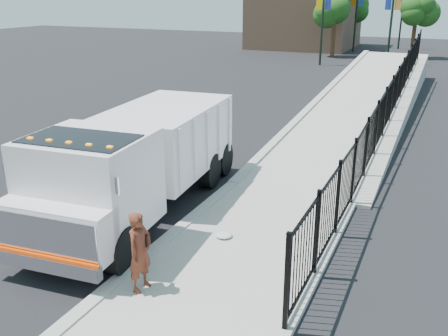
% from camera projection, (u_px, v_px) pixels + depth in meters
% --- Properties ---
extents(ground, '(120.00, 120.00, 0.00)m').
position_uv_depth(ground, '(166.00, 244.00, 11.78)').
color(ground, black).
rests_on(ground, ground).
extents(sidewalk, '(3.55, 12.00, 0.12)m').
position_uv_depth(sidewalk, '(201.00, 308.00, 9.29)').
color(sidewalk, '#9E998E').
rests_on(sidewalk, ground).
extents(curb, '(0.30, 12.00, 0.16)m').
position_uv_depth(curb, '(116.00, 284.00, 10.03)').
color(curb, '#ADAAA3').
rests_on(curb, ground).
extents(ramp, '(3.95, 24.06, 3.19)m').
position_uv_depth(ramp, '(368.00, 111.00, 24.71)').
color(ramp, '#9E998E').
rests_on(ramp, ground).
extents(iron_fence, '(0.10, 28.00, 1.80)m').
position_uv_depth(iron_fence, '(390.00, 114.00, 20.42)').
color(iron_fence, black).
rests_on(iron_fence, ground).
extents(truck, '(3.25, 8.24, 2.76)m').
position_uv_depth(truck, '(136.00, 158.00, 12.89)').
color(truck, black).
rests_on(truck, ground).
extents(worker, '(0.45, 0.63, 1.62)m').
position_uv_depth(worker, '(140.00, 252.00, 9.54)').
color(worker, '#5D2819').
rests_on(worker, sidewalk).
extents(debris, '(0.40, 0.40, 0.10)m').
position_uv_depth(debris, '(224.00, 235.00, 11.84)').
color(debris, silver).
rests_on(debris, sidewalk).
extents(light_pole_0, '(3.77, 0.22, 8.00)m').
position_uv_depth(light_pole_0, '(327.00, 8.00, 38.56)').
color(light_pole_0, black).
rests_on(light_pole_0, ground).
extents(light_pole_1, '(3.78, 0.22, 8.00)m').
position_uv_depth(light_pole_1, '(388.00, 8.00, 38.63)').
color(light_pole_1, black).
rests_on(light_pole_1, ground).
extents(light_pole_2, '(3.78, 0.22, 8.00)m').
position_uv_depth(light_pole_2, '(360.00, 5.00, 47.18)').
color(light_pole_2, black).
rests_on(light_pole_2, ground).
extents(light_pole_3, '(3.78, 0.22, 8.00)m').
position_uv_depth(light_pole_3, '(400.00, 4.00, 50.03)').
color(light_pole_3, black).
rests_on(light_pole_3, ground).
extents(tree_0, '(2.65, 2.65, 5.32)m').
position_uv_depth(tree_0, '(335.00, 11.00, 43.51)').
color(tree_0, '#382314').
rests_on(tree_0, ground).
extents(tree_1, '(2.15, 2.15, 5.07)m').
position_uv_depth(tree_1, '(416.00, 12.00, 43.10)').
color(tree_1, '#382314').
rests_on(tree_1, ground).
extents(tree_2, '(2.72, 2.72, 5.36)m').
position_uv_depth(tree_2, '(355.00, 8.00, 52.55)').
color(tree_2, '#382314').
rests_on(tree_2, ground).
extents(building, '(10.00, 10.00, 8.00)m').
position_uv_depth(building, '(305.00, 8.00, 51.72)').
color(building, '#8C664C').
rests_on(building, ground).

